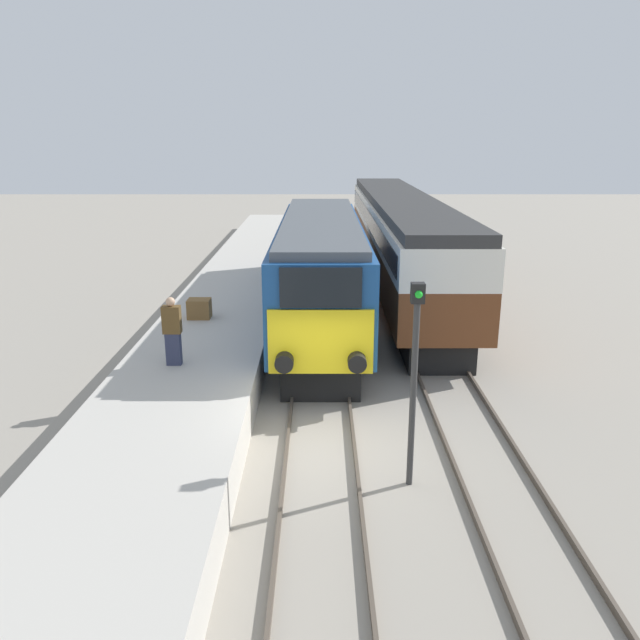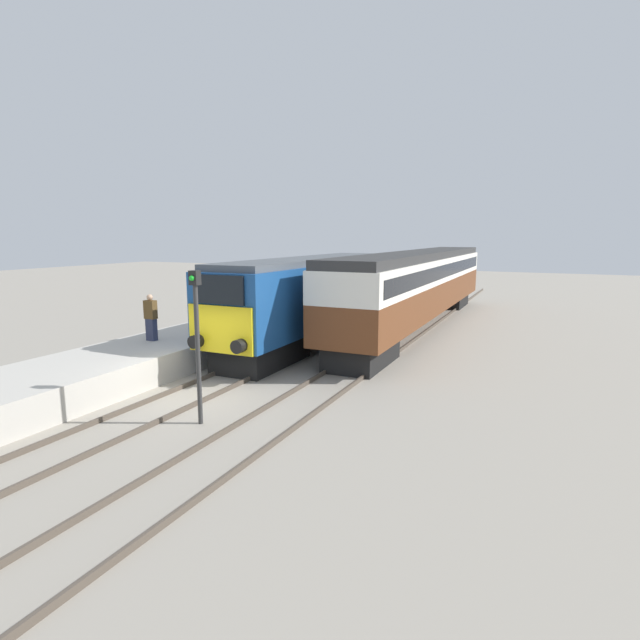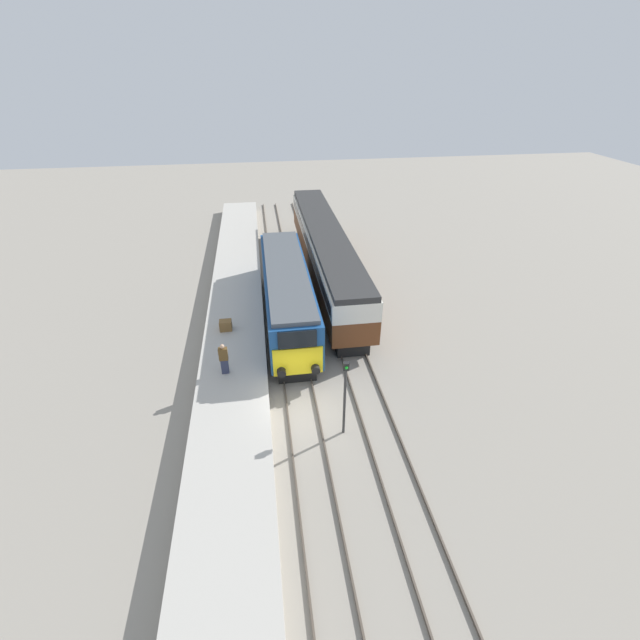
# 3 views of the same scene
# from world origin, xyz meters

# --- Properties ---
(ground_plane) EXTENTS (120.00, 120.00, 0.00)m
(ground_plane) POSITION_xyz_m (0.00, 0.00, 0.00)
(ground_plane) COLOR gray
(platform_left) EXTENTS (3.50, 50.00, 0.96)m
(platform_left) POSITION_xyz_m (-3.30, 8.00, 0.48)
(platform_left) COLOR #B7B2A8
(platform_left) RESTS_ON ground_plane
(rails_near_track) EXTENTS (1.51, 60.00, 0.14)m
(rails_near_track) POSITION_xyz_m (0.00, 5.00, 0.07)
(rails_near_track) COLOR #4C4238
(rails_near_track) RESTS_ON ground_plane
(rails_far_track) EXTENTS (1.50, 60.00, 0.14)m
(rails_far_track) POSITION_xyz_m (3.40, 5.00, 0.07)
(rails_far_track) COLOR #4C4238
(rails_far_track) RESTS_ON ground_plane
(locomotive) EXTENTS (2.70, 13.59, 3.85)m
(locomotive) POSITION_xyz_m (0.00, 8.33, 2.14)
(locomotive) COLOR black
(locomotive) RESTS_ON ground_plane
(passenger_carriage) EXTENTS (2.75, 21.82, 4.00)m
(passenger_carriage) POSITION_xyz_m (3.40, 14.60, 2.44)
(passenger_carriage) COLOR black
(passenger_carriage) RESTS_ON ground_plane
(person_on_platform) EXTENTS (0.44, 0.26, 1.72)m
(person_on_platform) POSITION_xyz_m (-3.64, 2.45, 1.82)
(person_on_platform) COLOR #2D334C
(person_on_platform) RESTS_ON platform_left
(signal_post) EXTENTS (0.24, 0.28, 3.96)m
(signal_post) POSITION_xyz_m (1.70, -1.52, 2.35)
(signal_post) COLOR #333333
(signal_post) RESTS_ON ground_plane
(luggage_crate) EXTENTS (0.70, 0.56, 0.60)m
(luggage_crate) POSITION_xyz_m (-3.77, 6.56, 1.26)
(luggage_crate) COLOR brown
(luggage_crate) RESTS_ON platform_left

